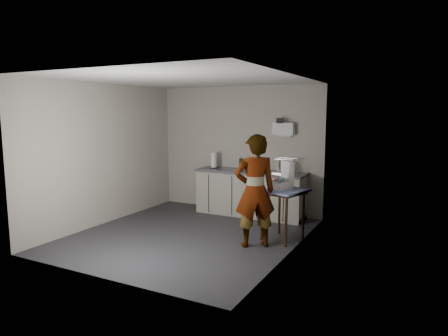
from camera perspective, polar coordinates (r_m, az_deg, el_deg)
The scene contains 15 objects.
ground at distance 6.91m, azimuth -5.12°, elevation -9.52°, with size 4.00×4.00×0.00m, color #2C2B30.
wall_back at distance 8.37m, azimuth 2.10°, elevation 2.69°, with size 3.60×0.02×2.60m, color #B7B09F.
wall_right at distance 5.87m, azimuth 9.62°, elevation 0.28°, with size 0.02×4.00×2.60m, color #B7B09F.
wall_left at distance 7.74m, azimuth -16.50°, elevation 1.92°, with size 0.02×4.00×2.60m, color #B7B09F.
ceiling at distance 6.61m, azimuth -5.40°, elevation 12.46°, with size 3.60×4.00×0.01m, color white.
kitchen_counter at distance 8.08m, azimuth 3.76°, elevation -3.79°, with size 2.24×0.62×0.91m.
wall_shelf at distance 7.90m, azimuth 8.50°, elevation 5.53°, with size 0.42×0.18×0.37m.
side_table at distance 6.53m, azimuth 8.43°, elevation -3.96°, with size 0.81×0.81×0.84m.
standing_man at distance 6.15m, azimuth 4.43°, elevation -3.29°, with size 0.64×0.42×1.75m, color #B2A593.
soap_bottle at distance 8.03m, azimuth 2.47°, elevation 0.62°, with size 0.10×0.10×0.27m, color black.
soda_can at distance 7.97m, azimuth 3.94°, elevation 0.04°, with size 0.07×0.07×0.13m, color red.
dark_bottle at distance 8.10m, azimuth 2.41°, elevation 0.55°, with size 0.07×0.07×0.23m, color black.
paper_towel at distance 8.34m, azimuth -1.46°, elevation 1.03°, with size 0.18×0.18×0.32m.
dish_rack at distance 7.74m, azimuth 8.68°, elevation -0.26°, with size 0.42×0.31×0.29m.
bakery_box at distance 6.54m, azimuth 8.13°, elevation -2.09°, with size 0.43×0.43×0.44m.
Camera 1 is at (3.56, -5.55, 2.09)m, focal length 32.00 mm.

